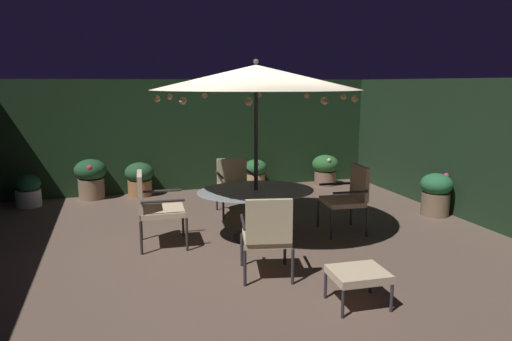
% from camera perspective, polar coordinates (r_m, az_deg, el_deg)
% --- Properties ---
extents(ground_plane, '(8.11, 7.12, 0.02)m').
position_cam_1_polar(ground_plane, '(6.64, -2.27, -8.53)').
color(ground_plane, brown).
extents(hedge_backdrop_rear, '(8.11, 0.30, 2.26)m').
position_cam_1_polar(hedge_backdrop_rear, '(9.66, -7.56, 4.42)').
color(hedge_backdrop_rear, black).
rests_on(hedge_backdrop_rear, ground_plane).
extents(hedge_backdrop_right, '(0.30, 7.12, 2.26)m').
position_cam_1_polar(hedge_backdrop_right, '(8.25, 24.90, 2.43)').
color(hedge_backdrop_right, '#1D321E').
rests_on(hedge_backdrop_right, ground_plane).
extents(patio_dining_table, '(1.67, 1.35, 0.71)m').
position_cam_1_polar(patio_dining_table, '(6.51, -0.01, -3.55)').
color(patio_dining_table, '#302A2F').
rests_on(patio_dining_table, ground_plane).
extents(patio_umbrella, '(2.85, 2.85, 2.50)m').
position_cam_1_polar(patio_umbrella, '(6.31, -0.01, 11.43)').
color(patio_umbrella, '#2D2E2D').
rests_on(patio_umbrella, ground_plane).
extents(patio_chair_north, '(0.59, 0.62, 0.91)m').
position_cam_1_polar(patio_chair_north, '(7.85, -2.72, -1.44)').
color(patio_chair_north, '#302A2C').
rests_on(patio_chair_north, ground_plane).
extents(patio_chair_northeast, '(0.65, 0.66, 1.02)m').
position_cam_1_polar(patio_chair_northeast, '(6.34, -12.51, -4.08)').
color(patio_chair_northeast, '#322D2C').
rests_on(patio_chair_northeast, ground_plane).
extents(patio_chair_east, '(0.67, 0.70, 0.97)m').
position_cam_1_polar(patio_chair_east, '(5.18, 1.39, -7.67)').
color(patio_chair_east, '#2E2C31').
rests_on(patio_chair_east, ground_plane).
extents(patio_chair_southeast, '(0.63, 0.66, 1.00)m').
position_cam_1_polar(patio_chair_southeast, '(6.93, 11.46, -2.89)').
color(patio_chair_southeast, '#2A2F32').
rests_on(patio_chair_southeast, ground_plane).
extents(ottoman_footrest, '(0.57, 0.48, 0.37)m').
position_cam_1_polar(ottoman_footrest, '(4.78, 12.54, -12.52)').
color(ottoman_footrest, '#312A35').
rests_on(ottoman_footrest, ground_plane).
extents(potted_plant_right_far, '(0.48, 0.48, 0.61)m').
position_cam_1_polar(potted_plant_right_far, '(9.66, -0.06, -0.25)').
color(potted_plant_right_far, tan).
rests_on(potted_plant_right_far, ground_plane).
extents(potted_plant_left_near, '(0.52, 0.52, 0.71)m').
position_cam_1_polar(potted_plant_left_near, '(8.24, 21.38, -2.59)').
color(potted_plant_left_near, '#7E654D').
rests_on(potted_plant_left_near, ground_plane).
extents(potted_plant_back_left, '(0.56, 0.56, 0.66)m').
position_cam_1_polar(potted_plant_back_left, '(9.29, -14.22, -0.88)').
color(potted_plant_back_left, '#A56F45').
rests_on(potted_plant_back_left, ground_plane).
extents(potted_plant_back_center, '(0.59, 0.59, 0.76)m').
position_cam_1_polar(potted_plant_back_center, '(9.31, -19.78, -0.77)').
color(potted_plant_back_center, '#8D6E53').
rests_on(potted_plant_back_center, ground_plane).
extents(potted_plant_right_near, '(0.57, 0.57, 0.66)m').
position_cam_1_polar(potted_plant_right_near, '(10.08, 8.58, 0.23)').
color(potted_plant_right_near, '#8A6553').
rests_on(potted_plant_right_near, ground_plane).
extents(potted_plant_left_far, '(0.44, 0.45, 0.58)m').
position_cam_1_polar(potted_plant_left_far, '(9.18, -26.39, -2.22)').
color(potted_plant_left_far, silver).
rests_on(potted_plant_left_far, ground_plane).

